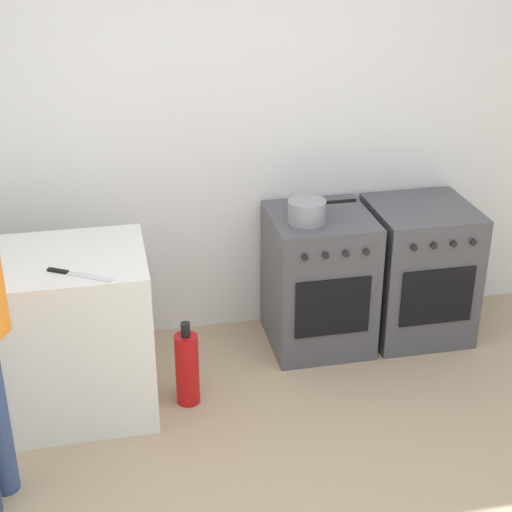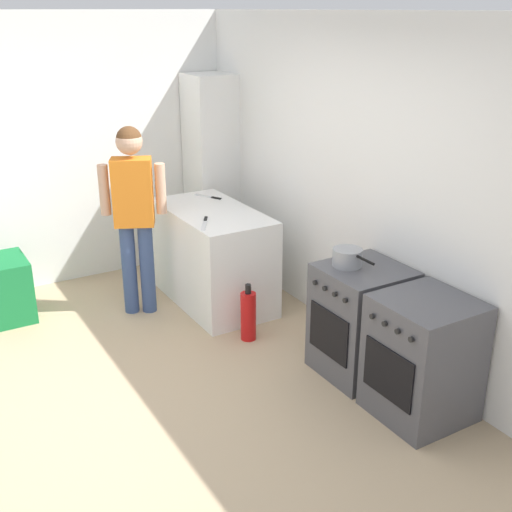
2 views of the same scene
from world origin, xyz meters
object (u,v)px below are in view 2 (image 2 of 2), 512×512
Objects in this scene: knife_chef at (209,197)px; oven_left at (361,321)px; knife_bread at (205,223)px; fire_extinguisher at (248,316)px; pot at (348,257)px; recycling_crate_lower at (10,303)px; recycling_crate_upper at (6,274)px; larder_cabinet at (211,171)px; oven_right at (423,358)px; person at (134,204)px.

oven_left is at bearing 5.66° from knife_chef.
fire_extinguisher is (0.52, 0.12, -0.69)m from knife_bread.
pot reaches higher than knife_bread.
recycling_crate_lower is 0.28m from recycling_crate_upper.
oven_left is at bearing -2.20° from larder_cabinet.
person is (-2.48, -1.06, 0.60)m from oven_right.
recycling_crate_upper reaches higher than fire_extinguisher.
oven_left is 3.15m from recycling_crate_lower.
knife_bread is 1.45m from larder_cabinet.
fire_extinguisher is at bearing -152.39° from pot.
person is 1.46m from recycling_crate_lower.
person is at bearing -150.45° from pot.
recycling_crate_upper is at bearing -144.48° from oven_right.
oven_right is 2.17m from knife_bread.
larder_cabinet reaches higher than oven_right.
recycling_crate_lower is at bearing -131.57° from fire_extinguisher.
oven_left is at bearing 42.33° from recycling_crate_upper.
oven_left is at bearing 36.41° from pot.
larder_cabinet is at bearing 124.78° from person.
oven_right is 0.50× the size of person.
pot is at bearing 3.70° from knife_chef.
fire_extinguisher is (-1.51, -0.48, -0.21)m from oven_right.
oven_right is 0.42× the size of larder_cabinet.
pot is at bearing 22.16° from knife_bread.
oven_right is 2.69× the size of knife_bread.
person is (-1.73, -0.98, 0.11)m from pot.
knife_bread is at bearing 58.42° from recycling_crate_lower.
pot is at bearing -4.07° from larder_cabinet.
person is at bearing -55.22° from larder_cabinet.
oven_left is 1.00× the size of oven_right.
recycling_crate_upper is at bearing -96.85° from knife_chef.
recycling_crate_upper is at bearing -131.57° from fire_extinguisher.
oven_right is at bearing 35.52° from recycling_crate_upper.
pot reaches higher than knife_chef.
oven_left is 3.14m from recycling_crate_upper.
fire_extinguisher is 2.03m from larder_cabinet.
pot is at bearing 29.55° from person.
larder_cabinet is at bearing 150.98° from knife_chef.
oven_left is 1.63× the size of recycling_crate_lower.
pot is 2.55m from larder_cabinet.
knife_chef is at bearing 167.52° from fire_extinguisher.
oven_right is at bearing 0.00° from oven_left.
pot is 0.77× the size of recycling_crate_lower.
fire_extinguisher is at bearing 31.02° from person.
pot is 0.23× the size of person.
larder_cabinet reaches higher than oven_left.
pot is 1.37× the size of knife_chef.
pot is 1.26× the size of knife_bread.
oven_right is 2.78m from knife_chef.
recycling_crate_upper is at bearing -137.67° from oven_left.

